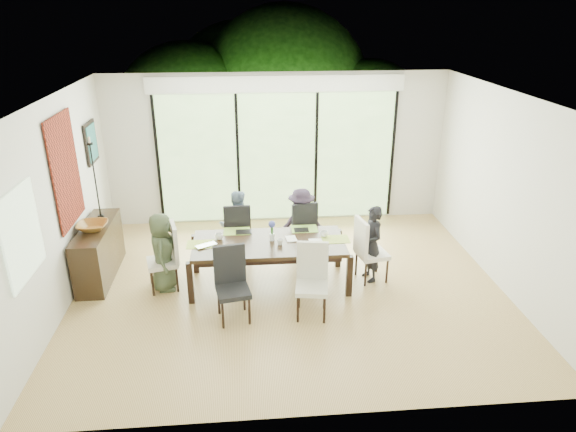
{
  "coord_description": "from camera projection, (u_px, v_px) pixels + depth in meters",
  "views": [
    {
      "loc": [
        -0.58,
        -6.38,
        3.78
      ],
      "look_at": [
        0.0,
        0.25,
        1.0
      ],
      "focal_mm": 32.0,
      "sensor_mm": 36.0,
      "label": 1
    }
  ],
  "objects": [
    {
      "name": "floor",
      "position": [
        290.0,
        287.0,
        7.37
      ],
      "size": [
        6.0,
        5.0,
        0.01
      ],
      "primitive_type": "cube",
      "color": "olive",
      "rests_on": "ground"
    },
    {
      "name": "ceiling",
      "position": [
        290.0,
        96.0,
        6.32
      ],
      "size": [
        6.0,
        5.0,
        0.01
      ],
      "primitive_type": "cube",
      "color": "white",
      "rests_on": "wall_back"
    },
    {
      "name": "wall_back",
      "position": [
        277.0,
        149.0,
        9.15
      ],
      "size": [
        6.0,
        0.02,
        2.7
      ],
      "primitive_type": "cube",
      "color": "beige",
      "rests_on": "floor"
    },
    {
      "name": "wall_front",
      "position": [
        315.0,
        299.0,
        4.54
      ],
      "size": [
        6.0,
        0.02,
        2.7
      ],
      "primitive_type": "cube",
      "color": "beige",
      "rests_on": "floor"
    },
    {
      "name": "wall_left",
      "position": [
        57.0,
        206.0,
        6.61
      ],
      "size": [
        0.02,
        5.0,
        2.7
      ],
      "primitive_type": "cube",
      "color": "beige",
      "rests_on": "floor"
    },
    {
      "name": "wall_right",
      "position": [
        506.0,
        192.0,
        7.09
      ],
      "size": [
        0.02,
        5.0,
        2.7
      ],
      "primitive_type": "cube",
      "color": "beige",
      "rests_on": "floor"
    },
    {
      "name": "glass_doors",
      "position": [
        277.0,
        158.0,
        9.18
      ],
      "size": [
        4.2,
        0.02,
        2.3
      ],
      "primitive_type": "cube",
      "color": "#598C3F",
      "rests_on": "wall_back"
    },
    {
      "name": "blinds_header",
      "position": [
        277.0,
        84.0,
        8.66
      ],
      "size": [
        4.4,
        0.06,
        0.28
      ],
      "primitive_type": "cube",
      "color": "white",
      "rests_on": "wall_back"
    },
    {
      "name": "mullion_a",
      "position": [
        158.0,
        161.0,
        9.0
      ],
      "size": [
        0.05,
        0.04,
        2.3
      ],
      "primitive_type": "cube",
      "color": "black",
      "rests_on": "wall_back"
    },
    {
      "name": "mullion_b",
      "position": [
        238.0,
        159.0,
        9.11
      ],
      "size": [
        0.05,
        0.04,
        2.3
      ],
      "primitive_type": "cube",
      "color": "black",
      "rests_on": "wall_back"
    },
    {
      "name": "mullion_c",
      "position": [
        316.0,
        157.0,
        9.22
      ],
      "size": [
        0.05,
        0.04,
        2.3
      ],
      "primitive_type": "cube",
      "color": "black",
      "rests_on": "wall_back"
    },
    {
      "name": "mullion_d",
      "position": [
        392.0,
        155.0,
        9.33
      ],
      "size": [
        0.05,
        0.04,
        2.3
      ],
      "primitive_type": "cube",
      "color": "black",
      "rests_on": "wall_back"
    },
    {
      "name": "side_window",
      "position": [
        22.0,
        234.0,
        5.45
      ],
      "size": [
        0.02,
        0.9,
        1.0
      ],
      "primitive_type": "cube",
      "color": "#8CAD7F",
      "rests_on": "wall_left"
    },
    {
      "name": "deck",
      "position": [
        275.0,
        204.0,
        10.51
      ],
      "size": [
        6.0,
        1.8,
        0.1
      ],
      "primitive_type": "cube",
      "color": "brown",
      "rests_on": "ground"
    },
    {
      "name": "rail_top",
      "position": [
        272.0,
        165.0,
        11.02
      ],
      "size": [
        6.0,
        0.08,
        0.06
      ],
      "primitive_type": "cube",
      "color": "brown",
      "rests_on": "deck"
    },
    {
      "name": "foliage_left",
      "position": [
        189.0,
        115.0,
        11.45
      ],
      "size": [
        3.2,
        3.2,
        3.2
      ],
      "primitive_type": "sphere",
      "color": "#14380F",
      "rests_on": "ground"
    },
    {
      "name": "foliage_mid",
      "position": [
        284.0,
        93.0,
        12.04
      ],
      "size": [
        4.0,
        4.0,
        4.0
      ],
      "primitive_type": "sphere",
      "color": "#14380F",
      "rests_on": "ground"
    },
    {
      "name": "foliage_right",
      "position": [
        366.0,
        122.0,
        11.65
      ],
      "size": [
        2.8,
        2.8,
        2.8
      ],
      "primitive_type": "sphere",
      "color": "#14380F",
      "rests_on": "ground"
    },
    {
      "name": "foliage_far",
      "position": [
        242.0,
        97.0,
        12.67
      ],
      "size": [
        3.6,
        3.6,
        3.6
      ],
      "primitive_type": "sphere",
      "color": "#14380F",
      "rests_on": "ground"
    },
    {
      "name": "table_top",
      "position": [
        269.0,
        244.0,
        7.22
      ],
      "size": [
        2.12,
        0.97,
        0.05
      ],
      "primitive_type": "cube",
      "color": "black",
      "rests_on": "floor"
    },
    {
      "name": "table_apron",
      "position": [
        269.0,
        249.0,
        7.25
      ],
      "size": [
        1.95,
        0.8,
        0.09
      ],
      "primitive_type": "cube",
      "color": "black",
      "rests_on": "floor"
    },
    {
      "name": "table_leg_fl",
      "position": [
        190.0,
        283.0,
        6.87
      ],
      "size": [
        0.08,
        0.08,
        0.61
      ],
      "primitive_type": "cube",
      "color": "black",
      "rests_on": "floor"
    },
    {
      "name": "table_leg_fr",
      "position": [
        349.0,
        276.0,
        7.04
      ],
      "size": [
        0.08,
        0.08,
        0.61
      ],
      "primitive_type": "cube",
      "color": "black",
      "rests_on": "floor"
    },
    {
      "name": "table_leg_bl",
      "position": [
        195.0,
        254.0,
        7.66
      ],
      "size": [
        0.08,
        0.08,
        0.61
      ],
      "primitive_type": "cube",
      "color": "black",
      "rests_on": "floor"
    },
    {
      "name": "table_leg_br",
      "position": [
        338.0,
        248.0,
        7.83
      ],
      "size": [
        0.08,
        0.08,
        0.61
      ],
      "primitive_type": "cube",
      "color": "black",
      "rests_on": "floor"
    },
    {
      "name": "chair_left_end",
      "position": [
        162.0,
        257.0,
        7.16
      ],
      "size": [
        0.49,
        0.49,
        0.97
      ],
      "primitive_type": null,
      "rotation": [
        0.0,
        0.0,
        -1.34
      ],
      "color": "silver",
      "rests_on": "floor"
    },
    {
      "name": "chair_right_end",
      "position": [
        373.0,
        249.0,
        7.4
      ],
      "size": [
        0.48,
        0.48,
        0.97
      ],
      "primitive_type": null,
      "rotation": [
        0.0,
        0.0,
        1.76
      ],
      "color": "white",
      "rests_on": "floor"
    },
    {
      "name": "chair_far_left",
      "position": [
        237.0,
        230.0,
        8.02
      ],
      "size": [
        0.42,
        0.42,
        0.97
      ],
      "primitive_type": null,
      "rotation": [
        0.0,
        0.0,
        3.18
      ],
      "color": "black",
      "rests_on": "floor"
    },
    {
      "name": "chair_far_right",
      "position": [
        301.0,
        228.0,
        8.1
      ],
      "size": [
        0.48,
        0.48,
        0.97
      ],
      "primitive_type": null,
      "rotation": [
        0.0,
        0.0,
        3.34
      ],
      "color": "black",
      "rests_on": "floor"
    },
    {
      "name": "chair_near_left",
      "position": [
        233.0,
        286.0,
        6.44
      ],
      "size": [
        0.47,
        0.47,
        0.97
      ],
      "primitive_type": null,
      "rotation": [
        0.0,
        0.0,
        0.18
      ],
      "color": "black",
      "rests_on": "floor"
    },
    {
      "name": "chair_near_right",
      "position": [
        312.0,
        282.0,
        6.52
      ],
      "size": [
        0.46,
        0.46,
        0.97
      ],
      "primitive_type": null,
      "rotation": [
        0.0,
        0.0,
        -0.15
      ],
      "color": "beige",
      "rests_on": "floor"
    },
    {
      "name": "person_left_end",
      "position": [
        163.0,
        252.0,
        7.13
      ],
      "size": [
        0.34,
        0.53,
        1.14
      ],
      "primitive_type": "imported",
      "rotation": [
        0.0,
        0.0,
        1.57
      ],
      "color": "#3B4830",
      "rests_on": "floor"
    },
    {
      "name": "person_right_end",
      "position": [
        372.0,
        244.0,
        7.37
      ],
      "size": [
        0.45,
        0.59,
        1.14
      ],
      "primitive_type": "imported",
      "rotation": [
        0.0,
        0.0,
        -1.34
      ],
      "color": "black",
      "rests_on": "floor"
    },
    {
      "name": "person_far_left",
      "position": [
        237.0,
        225.0,
        7.97
      ],
      "size": [
        0.57,
        0.39,
        1.14
      ],
      "primitive_type": "imported",
      "rotation": [
        0.0,
        0.0,
        3.25
      ],
      "color": "#758EAA",
      "rests_on": "floor"
    },
    {
      "name": "person_far_right",
      "position": [
        301.0,
        223.0,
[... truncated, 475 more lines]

